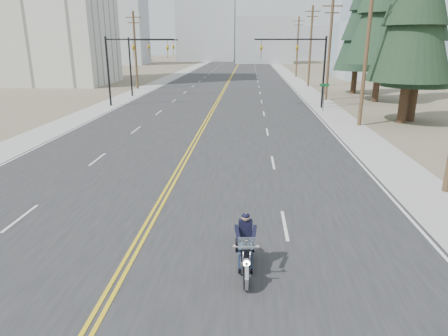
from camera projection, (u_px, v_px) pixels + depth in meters
name	position (u px, v px, depth m)	size (l,w,h in m)	color
ground_plane	(116.00, 284.00, 11.09)	(400.00, 400.00, 0.00)	#776D56
road	(231.00, 77.00, 77.71)	(20.00, 200.00, 0.01)	#303033
sidewalk_left	(173.00, 76.00, 78.40)	(3.00, 200.00, 0.01)	#A5A5A0
sidewalk_right	(291.00, 77.00, 77.02)	(3.00, 200.00, 0.01)	#A5A5A0
traffic_mast_left	(126.00, 58.00, 40.60)	(7.10, 0.26, 7.00)	black
traffic_mast_right	(304.00, 58.00, 39.52)	(7.10, 0.26, 7.00)	black
traffic_mast_far	(143.00, 56.00, 48.25)	(6.10, 0.26, 7.00)	black
street_sign	(324.00, 92.00, 38.45)	(0.90, 0.06, 2.62)	black
utility_pole_b	(367.00, 48.00, 30.42)	(2.20, 0.30, 11.50)	brown
utility_pole_c	(330.00, 49.00, 44.78)	(2.20, 0.30, 11.00)	brown
utility_pole_d	(311.00, 45.00, 58.98)	(2.20, 0.30, 11.50)	brown
utility_pole_e	(298.00, 46.00, 75.23)	(2.20, 0.30, 11.00)	brown
utility_pole_left	(135.00, 49.00, 55.88)	(2.20, 0.30, 10.50)	brown
glass_building	(407.00, 22.00, 72.77)	(24.00, 16.00, 20.00)	#9EB5CC
haze_bldg_a	(122.00, 26.00, 119.34)	(14.00, 12.00, 22.00)	#B7BCC6
haze_bldg_b	(264.00, 40.00, 127.47)	(18.00, 14.00, 14.00)	#ADB2B7
haze_bldg_c	(382.00, 33.00, 110.66)	(16.00, 12.00, 18.00)	#B7BCC6
haze_bldg_d	(207.00, 23.00, 141.14)	(20.00, 15.00, 26.00)	#ADB2B7
haze_bldg_e	(307.00, 43.00, 150.53)	(14.00, 14.00, 12.00)	#B7BCC6
haze_bldg_f	(93.00, 37.00, 135.43)	(12.00, 12.00, 16.00)	#ADB2B7
motorcyclist	(246.00, 245.00, 11.40)	(0.95, 2.22, 1.73)	black
conifer_mid	(424.00, 16.00, 31.50)	(5.49, 5.49, 14.65)	#382619
conifer_far	(359.00, 24.00, 49.78)	(5.58, 5.58, 14.94)	#382619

